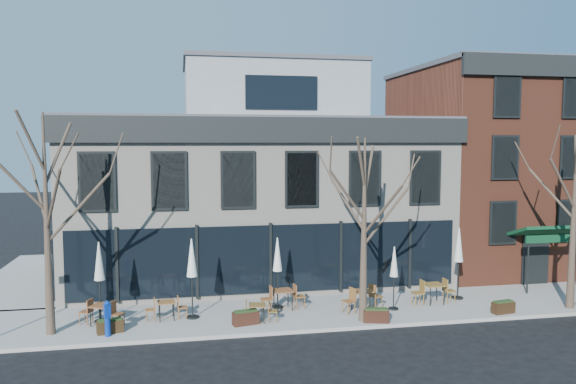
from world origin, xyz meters
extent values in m
plane|color=black|center=(0.00, 0.00, 0.00)|extent=(120.00, 120.00, 0.00)
cube|color=gray|center=(3.25, -2.15, 0.07)|extent=(33.50, 4.70, 0.15)
cube|color=gray|center=(-11.25, 6.00, 0.07)|extent=(4.50, 12.00, 0.15)
cube|color=beige|center=(0.00, 5.00, 4.00)|extent=(18.00, 10.00, 8.00)
cube|color=#47474C|center=(0.00, 5.00, 8.05)|extent=(18.30, 10.30, 0.30)
cube|color=black|center=(0.00, -0.12, 7.55)|extent=(18.30, 0.25, 1.10)
cube|color=black|center=(-9.12, 5.00, 7.55)|extent=(0.25, 10.30, 1.10)
cube|color=black|center=(0.00, -0.06, 1.90)|extent=(17.20, 0.12, 3.00)
cube|color=black|center=(-9.06, 4.00, 1.90)|extent=(0.12, 7.50, 3.00)
cube|color=gray|center=(1.00, 6.00, 9.60)|extent=(9.00, 6.50, 3.00)
cube|color=brown|center=(13.00, 5.00, 5.50)|extent=(8.00, 10.00, 11.00)
cube|color=#47474C|center=(13.00, 5.00, 11.05)|extent=(8.20, 10.20, 0.25)
cube|color=black|center=(13.00, -0.12, 10.60)|extent=(8.20, 0.25, 1.00)
cube|color=#0B341C|center=(13.00, -0.85, 2.90)|extent=(3.20, 1.66, 0.67)
cube|color=black|center=(13.00, -0.05, 1.25)|extent=(1.40, 0.10, 2.50)
cone|color=#382B21|center=(-8.50, -3.20, 4.11)|extent=(0.34, 0.34, 7.92)
cylinder|color=#382B21|center=(-7.43, -3.01, 4.68)|extent=(2.23, 0.50, 2.48)
cylinder|color=#382B21|center=(-8.95, -2.23, 5.14)|extent=(1.03, 2.05, 2.14)
cylinder|color=#382B21|center=(-9.34, -3.51, 5.65)|extent=(1.80, 0.75, 2.21)
cylinder|color=#382B21|center=(-8.05, -4.16, 5.05)|extent=(1.03, 2.04, 2.28)
cone|color=#382B21|center=(3.00, -3.90, 3.67)|extent=(0.34, 0.34, 7.04)
cylinder|color=#382B21|center=(3.95, -3.73, 4.18)|extent=(2.00, 0.46, 2.21)
cylinder|color=#382B21|center=(2.60, -3.04, 4.59)|extent=(0.93, 1.84, 1.91)
cylinder|color=#382B21|center=(2.25, -4.17, 5.04)|extent=(1.61, 0.68, 1.97)
cylinder|color=#382B21|center=(3.40, -4.76, 4.51)|extent=(0.93, 1.83, 2.03)
cone|color=#382B21|center=(12.00, -3.90, 3.89)|extent=(0.34, 0.34, 7.48)
cylinder|color=#382B21|center=(11.57, -2.99, 4.86)|extent=(0.98, 1.94, 2.03)
cylinder|color=#382B21|center=(11.20, -4.19, 5.35)|extent=(1.71, 0.71, 2.09)
cylinder|color=#0B319B|center=(-6.45, -3.86, 0.50)|extent=(0.20, 0.20, 0.70)
cube|color=#0B319B|center=(-6.45, -3.86, 1.10)|extent=(0.27, 0.25, 0.50)
cone|color=#0B319B|center=(-6.45, -3.86, 1.40)|extent=(0.26, 0.26, 0.12)
cube|color=brown|center=(-6.83, -2.54, 0.90)|extent=(0.95, 0.95, 0.04)
cylinder|color=black|center=(-7.21, -2.68, 0.52)|extent=(0.04, 0.04, 0.74)
cylinder|color=black|center=(-6.68, -2.92, 0.52)|extent=(0.04, 0.04, 0.74)
cylinder|color=black|center=(-6.97, -2.15, 0.52)|extent=(0.04, 0.04, 0.74)
cylinder|color=black|center=(-6.45, -2.39, 0.52)|extent=(0.04, 0.04, 0.74)
cube|color=brown|center=(-4.45, -2.30, 0.84)|extent=(0.72, 0.72, 0.04)
cylinder|color=black|center=(-4.69, -2.59, 0.49)|extent=(0.04, 0.04, 0.68)
cylinder|color=black|center=(-4.16, -2.54, 0.49)|extent=(0.04, 0.04, 0.68)
cylinder|color=black|center=(-4.74, -2.06, 0.49)|extent=(0.04, 0.04, 0.68)
cylinder|color=black|center=(-4.21, -2.01, 0.49)|extent=(0.04, 0.04, 0.68)
cube|color=brown|center=(-1.02, -3.26, 0.81)|extent=(0.72, 0.72, 0.04)
cylinder|color=black|center=(-1.31, -3.48, 0.48)|extent=(0.04, 0.04, 0.65)
cylinder|color=black|center=(-0.81, -3.55, 0.48)|extent=(0.04, 0.04, 0.65)
cylinder|color=black|center=(-1.24, -2.98, 0.48)|extent=(0.04, 0.04, 0.65)
cylinder|color=black|center=(-0.73, -3.05, 0.48)|extent=(0.04, 0.04, 0.65)
cube|color=brown|center=(0.23, -1.86, 0.94)|extent=(0.83, 0.83, 0.04)
cylinder|color=black|center=(-0.04, -2.20, 0.54)|extent=(0.04, 0.04, 0.78)
cylinder|color=black|center=(0.57, -2.14, 0.54)|extent=(0.04, 0.04, 0.78)
cylinder|color=black|center=(-0.10, -1.59, 0.54)|extent=(0.04, 0.04, 0.78)
cylinder|color=black|center=(0.51, -1.53, 0.54)|extent=(0.04, 0.04, 0.78)
cube|color=brown|center=(3.40, -2.63, 0.95)|extent=(0.99, 0.99, 0.04)
cylinder|color=black|center=(3.23, -3.03, 0.54)|extent=(0.04, 0.04, 0.79)
cylinder|color=black|center=(3.80, -2.81, 0.54)|extent=(0.04, 0.04, 0.79)
cylinder|color=black|center=(3.01, -2.45, 0.54)|extent=(0.04, 0.04, 0.79)
cylinder|color=black|center=(3.58, -2.23, 0.54)|extent=(0.04, 0.04, 0.79)
cube|color=brown|center=(6.70, -2.24, 0.97)|extent=(0.82, 0.82, 0.04)
cylinder|color=black|center=(6.40, -2.57, 0.55)|extent=(0.04, 0.04, 0.81)
cylinder|color=black|center=(7.03, -2.54, 0.55)|extent=(0.04, 0.04, 0.81)
cylinder|color=black|center=(6.37, -1.94, 0.55)|extent=(0.04, 0.04, 0.81)
cylinder|color=black|center=(7.00, -1.91, 0.55)|extent=(0.04, 0.04, 0.81)
cylinder|color=black|center=(-6.92, -2.15, 0.18)|extent=(0.50, 0.50, 0.07)
cylinder|color=black|center=(-6.92, -2.15, 1.39)|extent=(0.06, 0.06, 2.49)
cone|color=beige|center=(-6.92, -2.15, 2.52)|extent=(0.41, 0.41, 1.47)
cylinder|color=black|center=(-3.45, -2.32, 0.18)|extent=(0.50, 0.50, 0.07)
cylinder|color=black|center=(-3.45, -2.32, 1.41)|extent=(0.06, 0.06, 2.51)
cone|color=white|center=(-3.45, -2.32, 2.55)|extent=(0.41, 0.41, 1.49)
cylinder|color=black|center=(0.05, -1.58, 0.18)|extent=(0.47, 0.47, 0.06)
cylinder|color=black|center=(0.05, -1.58, 1.33)|extent=(0.05, 0.05, 2.36)
cone|color=silver|center=(0.05, -1.58, 2.40)|extent=(0.39, 0.39, 1.40)
cylinder|color=black|center=(4.71, -2.72, 0.18)|extent=(0.42, 0.42, 0.06)
cylinder|color=black|center=(4.71, -2.72, 1.20)|extent=(0.05, 0.05, 2.10)
cone|color=beige|center=(4.71, -2.72, 2.15)|extent=(0.34, 0.34, 1.24)
cylinder|color=black|center=(8.07, -1.74, 0.18)|extent=(0.50, 0.50, 0.07)
cylinder|color=black|center=(8.07, -1.74, 1.41)|extent=(0.06, 0.06, 2.52)
cone|color=beige|center=(8.07, -1.74, 2.56)|extent=(0.41, 0.41, 1.49)
cube|color=black|center=(-6.42, -3.50, 0.38)|extent=(0.98, 0.60, 0.46)
cube|color=#1E3314|center=(-6.42, -3.50, 0.62)|extent=(0.87, 0.50, 0.07)
cube|color=#321910|center=(-1.50, -3.50, 0.40)|extent=(1.04, 0.61, 0.49)
cube|color=#1E3314|center=(-1.50, -3.50, 0.66)|extent=(0.93, 0.51, 0.08)
cube|color=black|center=(3.44, -4.15, 0.39)|extent=(1.03, 0.62, 0.48)
cube|color=#1E3314|center=(3.44, -4.15, 0.65)|extent=(0.92, 0.52, 0.08)
cube|color=black|center=(8.85, -4.06, 0.38)|extent=(0.96, 0.51, 0.46)
cube|color=#1E3314|center=(8.85, -4.06, 0.63)|extent=(0.86, 0.42, 0.07)
camera|label=1|loc=(-3.82, -24.09, 7.02)|focal=35.00mm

